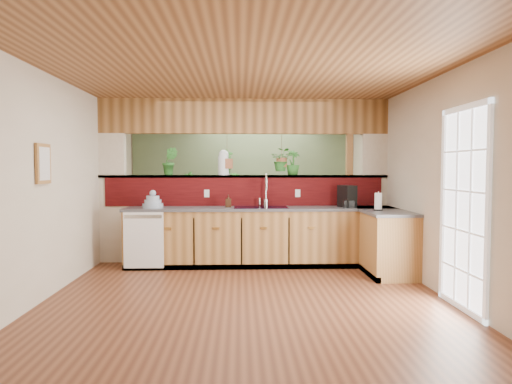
{
  "coord_description": "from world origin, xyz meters",
  "views": [
    {
      "loc": [
        -0.07,
        -5.99,
        1.5
      ],
      "look_at": [
        0.16,
        0.7,
        1.15
      ],
      "focal_mm": 32.0,
      "sensor_mm": 36.0,
      "label": 1
    }
  ],
  "objects_px": {
    "faucet": "(266,189)",
    "dish_stack": "(153,202)",
    "shelving_console": "(213,217)",
    "paper_towel": "(378,202)",
    "glass_jar": "(224,162)",
    "soap_dispenser": "(228,201)",
    "coffee_maker": "(347,197)"
  },
  "relations": [
    {
      "from": "faucet",
      "to": "dish_stack",
      "type": "distance_m",
      "value": 1.74
    },
    {
      "from": "coffee_maker",
      "to": "shelving_console",
      "type": "relative_size",
      "value": 0.24
    },
    {
      "from": "paper_towel",
      "to": "faucet",
      "type": "bearing_deg",
      "value": 155.13
    },
    {
      "from": "coffee_maker",
      "to": "faucet",
      "type": "bearing_deg",
      "value": 152.28
    },
    {
      "from": "dish_stack",
      "to": "shelving_console",
      "type": "height_order",
      "value": "dish_stack"
    },
    {
      "from": "paper_towel",
      "to": "glass_jar",
      "type": "distance_m",
      "value": 2.49
    },
    {
      "from": "soap_dispenser",
      "to": "shelving_console",
      "type": "xyz_separation_m",
      "value": [
        -0.38,
        2.24,
        -0.5
      ]
    },
    {
      "from": "coffee_maker",
      "to": "dish_stack",
      "type": "bearing_deg",
      "value": 160.77
    },
    {
      "from": "paper_towel",
      "to": "dish_stack",
      "type": "bearing_deg",
      "value": 170.87
    },
    {
      "from": "coffee_maker",
      "to": "soap_dispenser",
      "type": "bearing_deg",
      "value": 158.47
    },
    {
      "from": "dish_stack",
      "to": "paper_towel",
      "type": "bearing_deg",
      "value": -9.13
    },
    {
      "from": "faucet",
      "to": "soap_dispenser",
      "type": "relative_size",
      "value": 2.66
    },
    {
      "from": "paper_towel",
      "to": "coffee_maker",
      "type": "bearing_deg",
      "value": 120.04
    },
    {
      "from": "faucet",
      "to": "paper_towel",
      "type": "xyz_separation_m",
      "value": [
        1.56,
        -0.72,
        -0.16
      ]
    },
    {
      "from": "faucet",
      "to": "paper_towel",
      "type": "distance_m",
      "value": 1.73
    },
    {
      "from": "paper_towel",
      "to": "glass_jar",
      "type": "xyz_separation_m",
      "value": [
        -2.23,
        0.95,
        0.57
      ]
    },
    {
      "from": "glass_jar",
      "to": "paper_towel",
      "type": "bearing_deg",
      "value": -23.06
    },
    {
      "from": "dish_stack",
      "to": "soap_dispenser",
      "type": "relative_size",
      "value": 1.59
    },
    {
      "from": "faucet",
      "to": "dish_stack",
      "type": "relative_size",
      "value": 1.67
    },
    {
      "from": "soap_dispenser",
      "to": "coffee_maker",
      "type": "distance_m",
      "value": 1.83
    },
    {
      "from": "glass_jar",
      "to": "shelving_console",
      "type": "xyz_separation_m",
      "value": [
        -0.29,
        1.9,
        -1.09
      ]
    },
    {
      "from": "dish_stack",
      "to": "shelving_console",
      "type": "bearing_deg",
      "value": 71.85
    },
    {
      "from": "dish_stack",
      "to": "coffee_maker",
      "type": "relative_size",
      "value": 0.92
    },
    {
      "from": "dish_stack",
      "to": "soap_dispenser",
      "type": "distance_m",
      "value": 1.14
    },
    {
      "from": "soap_dispenser",
      "to": "coffee_maker",
      "type": "height_order",
      "value": "coffee_maker"
    },
    {
      "from": "soap_dispenser",
      "to": "dish_stack",
      "type": "bearing_deg",
      "value": -175.96
    },
    {
      "from": "glass_jar",
      "to": "faucet",
      "type": "bearing_deg",
      "value": -18.64
    },
    {
      "from": "faucet",
      "to": "dish_stack",
      "type": "xyz_separation_m",
      "value": [
        -1.72,
        -0.2,
        -0.19
      ]
    },
    {
      "from": "soap_dispenser",
      "to": "shelving_console",
      "type": "height_order",
      "value": "soap_dispenser"
    },
    {
      "from": "soap_dispenser",
      "to": "shelving_console",
      "type": "relative_size",
      "value": 0.14
    },
    {
      "from": "faucet",
      "to": "soap_dispenser",
      "type": "height_order",
      "value": "faucet"
    },
    {
      "from": "dish_stack",
      "to": "coffee_maker",
      "type": "bearing_deg",
      "value": 0.35
    }
  ]
}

